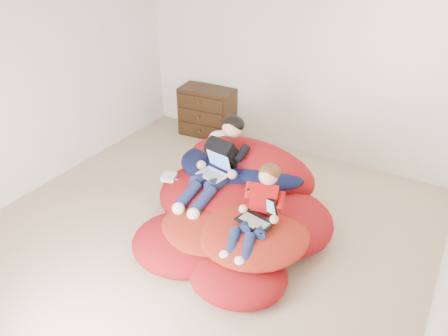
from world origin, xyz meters
TOP-DOWN VIEW (x-y plane):
  - room_shell at (0.00, 0.00)m, footprint 5.10×5.10m
  - dresser at (-1.37, 2.26)m, footprint 0.95×0.56m
  - beanbag_pile at (0.23, 0.35)m, footprint 2.24×2.35m
  - cream_pillow at (-0.42, 1.13)m, footprint 0.39×0.25m
  - older_boy at (-0.09, 0.51)m, footprint 0.42×1.27m
  - younger_boy at (0.71, -0.02)m, footprint 0.39×0.95m
  - laptop_white at (-0.09, 0.41)m, footprint 0.37×0.37m
  - laptop_black at (0.71, -0.03)m, footprint 0.41×0.41m
  - power_adapter at (-0.67, 0.25)m, footprint 0.21×0.21m

SIDE VIEW (x-z plane):
  - room_shell at x=0.00m, z-range -1.17..1.60m
  - beanbag_pile at x=0.23m, z-range -0.16..0.70m
  - dresser at x=-1.37m, z-range 0.00..0.81m
  - power_adapter at x=-0.67m, z-range 0.39..0.45m
  - laptop_black at x=0.71m, z-range 0.44..0.70m
  - cream_pillow at x=-0.42m, z-range 0.50..0.74m
  - younger_boy at x=0.71m, z-range 0.27..1.01m
  - laptop_white at x=-0.09m, z-range 0.52..0.76m
  - older_boy at x=-0.09m, z-range 0.31..1.12m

